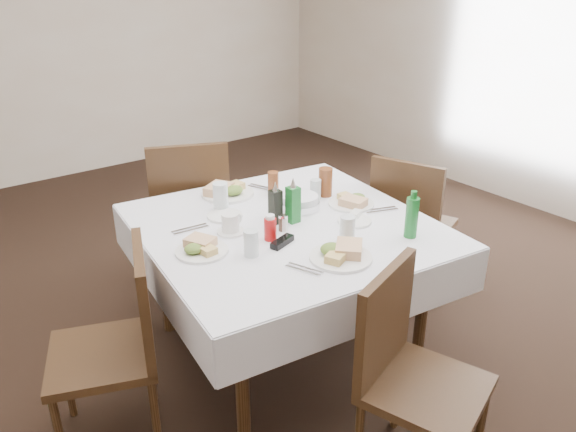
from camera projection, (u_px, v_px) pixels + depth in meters
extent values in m
plane|color=black|center=(266.00, 348.00, 3.12)|extent=(7.00, 7.00, 0.00)
cube|color=#C3AD93|center=(40.00, 30.00, 5.08)|extent=(6.00, 0.04, 2.80)
cylinder|color=black|center=(242.00, 380.00, 2.35)|extent=(0.06, 0.06, 0.72)
cylinder|color=black|center=(164.00, 275.00, 3.13)|extent=(0.06, 0.06, 0.72)
cylinder|color=black|center=(422.00, 312.00, 2.80)|extent=(0.06, 0.06, 0.72)
cylinder|color=black|center=(315.00, 236.00, 3.59)|extent=(0.06, 0.06, 0.72)
cube|color=black|center=(286.00, 229.00, 2.81)|extent=(1.39, 1.39, 0.03)
cube|color=silver|center=(286.00, 225.00, 2.80)|extent=(1.53, 1.53, 0.01)
cube|color=silver|center=(230.00, 200.00, 3.39)|extent=(1.36, 0.19, 0.22)
cube|color=silver|center=(368.00, 311.00, 2.31)|extent=(1.36, 0.19, 0.22)
cube|color=silver|center=(391.00, 217.00, 3.16)|extent=(0.19, 1.36, 0.22)
cube|color=silver|center=(155.00, 279.00, 2.54)|extent=(0.19, 1.36, 0.22)
cube|color=black|center=(189.00, 213.00, 3.61)|extent=(0.62, 0.62, 0.04)
cube|color=black|center=(190.00, 187.00, 3.32)|extent=(0.45, 0.22, 0.52)
cylinder|color=black|center=(218.00, 230.00, 3.94)|extent=(0.04, 0.04, 0.48)
cylinder|color=black|center=(227.00, 257.00, 3.58)|extent=(0.04, 0.04, 0.48)
cylinder|color=black|center=(159.00, 236.00, 3.85)|extent=(0.04, 0.04, 0.48)
cylinder|color=black|center=(162.00, 264.00, 3.49)|extent=(0.04, 0.04, 0.48)
cube|color=black|center=(427.00, 389.00, 2.18)|extent=(0.54, 0.54, 0.04)
cube|color=black|center=(385.00, 323.00, 2.18)|extent=(0.42, 0.17, 0.47)
cylinder|color=black|center=(481.00, 423.00, 2.31)|extent=(0.04, 0.04, 0.44)
cylinder|color=black|center=(397.00, 388.00, 2.50)|extent=(0.04, 0.04, 0.44)
cube|color=black|center=(413.00, 226.00, 3.52)|extent=(0.56, 0.56, 0.04)
cube|color=black|center=(405.00, 201.00, 3.27)|extent=(0.19, 0.42, 0.48)
cylinder|color=black|center=(448.00, 253.00, 3.66)|extent=(0.04, 0.04, 0.45)
cylinder|color=black|center=(428.00, 278.00, 3.37)|extent=(0.04, 0.04, 0.45)
cylinder|color=black|center=(394.00, 239.00, 3.85)|extent=(0.04, 0.04, 0.45)
cylinder|color=black|center=(371.00, 261.00, 3.56)|extent=(0.04, 0.04, 0.45)
cube|color=black|center=(102.00, 356.00, 2.36)|extent=(0.56, 0.56, 0.04)
cube|color=black|center=(144.00, 301.00, 2.31)|extent=(0.19, 0.42, 0.47)
cylinder|color=black|center=(67.00, 377.00, 2.57)|extent=(0.04, 0.04, 0.44)
cylinder|color=black|center=(150.00, 362.00, 2.66)|extent=(0.04, 0.04, 0.44)
cylinder|color=black|center=(156.00, 418.00, 2.33)|extent=(0.04, 0.04, 0.44)
cylinder|color=white|center=(228.00, 193.00, 3.15)|extent=(0.29, 0.29, 0.02)
cube|color=tan|center=(219.00, 189.00, 3.12)|extent=(0.19, 0.18, 0.05)
cube|color=tan|center=(235.00, 186.00, 3.18)|extent=(0.11, 0.09, 0.04)
ellipsoid|color=#395F25|center=(233.00, 190.00, 3.11)|extent=(0.11, 0.10, 0.05)
cylinder|color=white|center=(341.00, 257.00, 2.47)|extent=(0.28, 0.28, 0.01)
cube|color=tan|center=(349.00, 248.00, 2.48)|extent=(0.18, 0.18, 0.05)
cube|color=tan|center=(336.00, 257.00, 2.42)|extent=(0.11, 0.10, 0.04)
ellipsoid|color=#395F25|center=(331.00, 249.00, 2.48)|extent=(0.10, 0.09, 0.05)
cylinder|color=white|center=(351.00, 204.00, 3.02)|extent=(0.25, 0.25, 0.01)
cube|color=tan|center=(353.00, 202.00, 2.97)|extent=(0.13, 0.15, 0.04)
cube|color=tan|center=(346.00, 197.00, 3.05)|extent=(0.07, 0.09, 0.03)
ellipsoid|color=#395F25|center=(357.00, 197.00, 3.03)|extent=(0.09, 0.08, 0.04)
cylinder|color=white|center=(202.00, 251.00, 2.53)|extent=(0.24, 0.24, 0.01)
cube|color=tan|center=(200.00, 242.00, 2.55)|extent=(0.14, 0.15, 0.04)
cube|color=tan|center=(207.00, 250.00, 2.49)|extent=(0.07, 0.09, 0.03)
ellipsoid|color=#395F25|center=(194.00, 249.00, 2.49)|extent=(0.09, 0.08, 0.04)
cylinder|color=white|center=(225.00, 216.00, 2.88)|extent=(0.18, 0.18, 0.01)
cylinder|color=white|center=(355.00, 221.00, 2.82)|extent=(0.17, 0.17, 0.01)
cylinder|color=silver|center=(221.00, 196.00, 2.94)|extent=(0.08, 0.08, 0.15)
cylinder|color=silver|center=(347.00, 230.00, 2.59)|extent=(0.07, 0.07, 0.13)
cylinder|color=silver|center=(316.00, 189.00, 3.08)|extent=(0.06, 0.06, 0.11)
cylinder|color=silver|center=(251.00, 243.00, 2.48)|extent=(0.07, 0.07, 0.12)
cylinder|color=brown|center=(273.00, 183.00, 3.15)|extent=(0.06, 0.06, 0.13)
cylinder|color=brown|center=(325.00, 182.00, 3.11)|extent=(0.08, 0.08, 0.16)
cylinder|color=silver|center=(300.00, 205.00, 2.98)|extent=(0.22, 0.22, 0.04)
cylinder|color=silver|center=(300.00, 199.00, 2.97)|extent=(0.19, 0.19, 0.04)
cube|color=black|center=(275.00, 207.00, 2.78)|extent=(0.05, 0.05, 0.17)
cone|color=silver|center=(275.00, 186.00, 2.73)|extent=(0.03, 0.03, 0.05)
cube|color=#196F29|center=(293.00, 205.00, 2.79)|extent=(0.06, 0.06, 0.19)
cone|color=silver|center=(293.00, 182.00, 2.74)|extent=(0.03, 0.03, 0.05)
cylinder|color=#B71112|center=(270.00, 229.00, 2.62)|extent=(0.06, 0.06, 0.11)
cylinder|color=white|center=(270.00, 217.00, 2.60)|extent=(0.04, 0.04, 0.02)
cylinder|color=white|center=(284.00, 224.00, 2.72)|extent=(0.04, 0.04, 0.07)
cylinder|color=silver|center=(284.00, 216.00, 2.70)|extent=(0.04, 0.04, 0.01)
cylinder|color=#423226|center=(282.00, 224.00, 2.72)|extent=(0.04, 0.04, 0.07)
cylinder|color=silver|center=(282.00, 216.00, 2.70)|extent=(0.04, 0.04, 0.01)
cylinder|color=white|center=(231.00, 232.00, 2.71)|extent=(0.13, 0.13, 0.01)
cylinder|color=white|center=(230.00, 222.00, 2.69)|extent=(0.08, 0.08, 0.09)
cylinder|color=black|center=(230.00, 216.00, 2.68)|extent=(0.07, 0.07, 0.01)
torus|color=white|center=(238.00, 219.00, 2.73)|extent=(0.06, 0.03, 0.06)
cube|color=black|center=(282.00, 242.00, 2.59)|extent=(0.14, 0.08, 0.03)
cylinder|color=#196F29|center=(412.00, 218.00, 2.63)|extent=(0.06, 0.06, 0.20)
cylinder|color=#196F29|center=(414.00, 195.00, 2.59)|extent=(0.03, 0.03, 0.04)
cube|color=white|center=(356.00, 215.00, 2.85)|extent=(0.09, 0.07, 0.04)
cube|color=pink|center=(356.00, 214.00, 2.85)|extent=(0.07, 0.05, 0.02)
cube|color=silver|center=(261.00, 189.00, 3.22)|extent=(0.09, 0.19, 0.01)
cube|color=silver|center=(264.00, 187.00, 3.25)|extent=(0.09, 0.19, 0.01)
cube|color=silver|center=(306.00, 268.00, 2.39)|extent=(0.07, 0.16, 0.01)
cube|color=silver|center=(303.00, 271.00, 2.37)|extent=(0.07, 0.16, 0.01)
cube|color=silver|center=(382.00, 211.00, 2.94)|extent=(0.18, 0.08, 0.01)
cube|color=silver|center=(380.00, 209.00, 2.96)|extent=(0.18, 0.08, 0.01)
cube|color=silver|center=(189.00, 228.00, 2.75)|extent=(0.18, 0.03, 0.01)
cube|color=silver|center=(191.00, 230.00, 2.72)|extent=(0.18, 0.03, 0.01)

